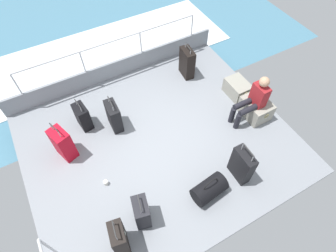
{
  "coord_description": "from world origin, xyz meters",
  "views": [
    {
      "loc": [
        2.78,
        -1.32,
        4.73
      ],
      "look_at": [
        -0.09,
        0.26,
        0.25
      ],
      "focal_mm": 29.62,
      "sensor_mm": 36.0,
      "label": 1
    }
  ],
  "objects_px": {
    "suitcase_1": "(142,212)",
    "cargo_crate_0": "(237,88)",
    "suitcase_6": "(114,116)",
    "duffel_bag": "(209,189)",
    "cargo_crate_1": "(256,108)",
    "passenger_seated": "(253,99)",
    "paper_cup": "(106,183)",
    "suitcase_0": "(242,165)",
    "suitcase_3": "(119,239)",
    "suitcase_2": "(63,144)",
    "suitcase_5": "(187,63)",
    "suitcase_4": "(83,117)"
  },
  "relations": [
    {
      "from": "suitcase_1",
      "to": "cargo_crate_0",
      "type": "bearing_deg",
      "value": 116.29
    },
    {
      "from": "suitcase_6",
      "to": "duffel_bag",
      "type": "bearing_deg",
      "value": 21.35
    },
    {
      "from": "cargo_crate_1",
      "to": "passenger_seated",
      "type": "height_order",
      "value": "passenger_seated"
    },
    {
      "from": "duffel_bag",
      "to": "suitcase_6",
      "type": "bearing_deg",
      "value": -158.65
    },
    {
      "from": "suitcase_1",
      "to": "paper_cup",
      "type": "height_order",
      "value": "suitcase_1"
    },
    {
      "from": "suitcase_0",
      "to": "suitcase_3",
      "type": "bearing_deg",
      "value": -87.52
    },
    {
      "from": "cargo_crate_1",
      "to": "suitcase_1",
      "type": "relative_size",
      "value": 0.89
    },
    {
      "from": "suitcase_1",
      "to": "suitcase_2",
      "type": "relative_size",
      "value": 0.83
    },
    {
      "from": "suitcase_0",
      "to": "suitcase_3",
      "type": "relative_size",
      "value": 1.0
    },
    {
      "from": "suitcase_6",
      "to": "suitcase_5",
      "type": "bearing_deg",
      "value": 106.43
    },
    {
      "from": "suitcase_3",
      "to": "suitcase_4",
      "type": "distance_m",
      "value": 2.6
    },
    {
      "from": "suitcase_0",
      "to": "suitcase_6",
      "type": "distance_m",
      "value": 2.66
    },
    {
      "from": "cargo_crate_0",
      "to": "suitcase_3",
      "type": "distance_m",
      "value": 4.02
    },
    {
      "from": "cargo_crate_1",
      "to": "suitcase_1",
      "type": "bearing_deg",
      "value": -74.26
    },
    {
      "from": "passenger_seated",
      "to": "paper_cup",
      "type": "relative_size",
      "value": 11.06
    },
    {
      "from": "suitcase_1",
      "to": "suitcase_6",
      "type": "bearing_deg",
      "value": 170.0
    },
    {
      "from": "suitcase_6",
      "to": "duffel_bag",
      "type": "relative_size",
      "value": 1.22
    },
    {
      "from": "suitcase_0",
      "to": "suitcase_1",
      "type": "height_order",
      "value": "suitcase_0"
    },
    {
      "from": "suitcase_3",
      "to": "suitcase_5",
      "type": "xyz_separation_m",
      "value": [
        -2.88,
        2.94,
        -0.0
      ]
    },
    {
      "from": "suitcase_2",
      "to": "paper_cup",
      "type": "height_order",
      "value": "suitcase_2"
    },
    {
      "from": "suitcase_0",
      "to": "suitcase_6",
      "type": "xyz_separation_m",
      "value": [
        -2.16,
        -1.56,
        -0.04
      ]
    },
    {
      "from": "cargo_crate_0",
      "to": "suitcase_1",
      "type": "distance_m",
      "value": 3.49
    },
    {
      "from": "passenger_seated",
      "to": "paper_cup",
      "type": "distance_m",
      "value": 3.28
    },
    {
      "from": "suitcase_2",
      "to": "paper_cup",
      "type": "relative_size",
      "value": 8.88
    },
    {
      "from": "suitcase_3",
      "to": "suitcase_5",
      "type": "height_order",
      "value": "suitcase_3"
    },
    {
      "from": "cargo_crate_0",
      "to": "paper_cup",
      "type": "relative_size",
      "value": 5.94
    },
    {
      "from": "cargo_crate_1",
      "to": "duffel_bag",
      "type": "xyz_separation_m",
      "value": [
        1.04,
        -1.88,
        -0.02
      ]
    },
    {
      "from": "suitcase_2",
      "to": "suitcase_3",
      "type": "distance_m",
      "value": 2.1
    },
    {
      "from": "cargo_crate_1",
      "to": "suitcase_6",
      "type": "xyz_separation_m",
      "value": [
        -1.16,
        -2.74,
        0.11
      ]
    },
    {
      "from": "cargo_crate_0",
      "to": "passenger_seated",
      "type": "xyz_separation_m",
      "value": [
        0.67,
        -0.21,
        0.4
      ]
    },
    {
      "from": "cargo_crate_0",
      "to": "suitcase_0",
      "type": "height_order",
      "value": "suitcase_0"
    },
    {
      "from": "passenger_seated",
      "to": "paper_cup",
      "type": "bearing_deg",
      "value": -90.27
    },
    {
      "from": "suitcase_1",
      "to": "suitcase_2",
      "type": "height_order",
      "value": "suitcase_2"
    },
    {
      "from": "cargo_crate_0",
      "to": "suitcase_6",
      "type": "bearing_deg",
      "value": -100.08
    },
    {
      "from": "cargo_crate_0",
      "to": "suitcase_0",
      "type": "bearing_deg",
      "value": -36.06
    },
    {
      "from": "suitcase_2",
      "to": "suitcase_4",
      "type": "distance_m",
      "value": 0.74
    },
    {
      "from": "passenger_seated",
      "to": "suitcase_5",
      "type": "xyz_separation_m",
      "value": [
        -1.79,
        -0.45,
        -0.23
      ]
    },
    {
      "from": "suitcase_2",
      "to": "duffel_bag",
      "type": "xyz_separation_m",
      "value": [
        2.02,
        1.95,
        -0.17
      ]
    },
    {
      "from": "cargo_crate_1",
      "to": "passenger_seated",
      "type": "xyz_separation_m",
      "value": [
        0.0,
        -0.18,
        0.38
      ]
    },
    {
      "from": "suitcase_5",
      "to": "cargo_crate_1",
      "type": "bearing_deg",
      "value": 19.51
    },
    {
      "from": "cargo_crate_0",
      "to": "suitcase_3",
      "type": "bearing_deg",
      "value": -63.84
    },
    {
      "from": "cargo_crate_0",
      "to": "duffel_bag",
      "type": "bearing_deg",
      "value": -48.16
    },
    {
      "from": "suitcase_4",
      "to": "duffel_bag",
      "type": "bearing_deg",
      "value": 29.29
    },
    {
      "from": "suitcase_3",
      "to": "passenger_seated",
      "type": "bearing_deg",
      "value": 107.95
    },
    {
      "from": "suitcase_3",
      "to": "suitcase_4",
      "type": "height_order",
      "value": "suitcase_3"
    },
    {
      "from": "suitcase_3",
      "to": "suitcase_6",
      "type": "xyz_separation_m",
      "value": [
        -2.26,
        0.83,
        -0.04
      ]
    },
    {
      "from": "suitcase_0",
      "to": "suitcase_4",
      "type": "relative_size",
      "value": 1.25
    },
    {
      "from": "cargo_crate_1",
      "to": "suitcase_3",
      "type": "relative_size",
      "value": 0.73
    },
    {
      "from": "duffel_bag",
      "to": "paper_cup",
      "type": "bearing_deg",
      "value": -124.41
    },
    {
      "from": "suitcase_2",
      "to": "suitcase_6",
      "type": "height_order",
      "value": "suitcase_2"
    }
  ]
}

